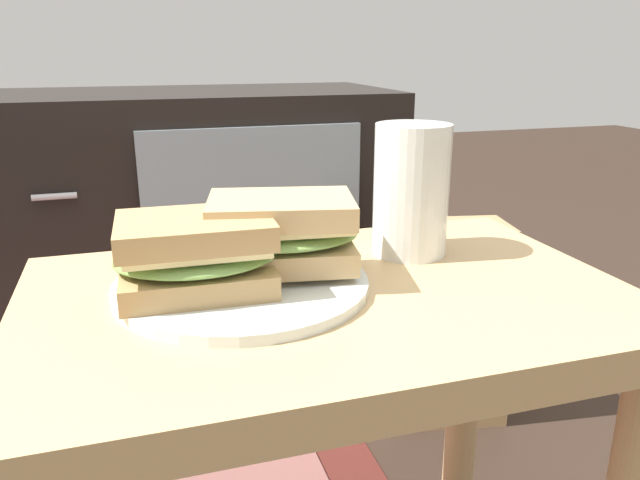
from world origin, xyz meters
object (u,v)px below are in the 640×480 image
object	(u,v)px
plate	(242,284)
paper_bag	(447,322)
tv_cabinet	(189,214)
sandwich_front	(196,254)
sandwich_back	(281,232)
beer_glass	(411,193)

from	to	relation	value
plate	paper_bag	size ratio (longest dim) A/B	0.63
tv_cabinet	sandwich_front	bearing A→B (deg)	-94.40
sandwich_back	tv_cabinet	bearing A→B (deg)	90.70
tv_cabinet	sandwich_front	world-z (taller)	tv_cabinet
tv_cabinet	paper_bag	size ratio (longest dim) A/B	2.55
sandwich_front	sandwich_back	distance (m)	0.09
sandwich_front	paper_bag	bearing A→B (deg)	39.72
plate	tv_cabinet	bearing A→B (deg)	88.12
beer_glass	paper_bag	distance (m)	0.54
plate	paper_bag	distance (m)	0.66
tv_cabinet	plate	size ratio (longest dim) A/B	4.06
sandwich_front	beer_glass	world-z (taller)	beer_glass
tv_cabinet	sandwich_front	distance (m)	0.96
sandwich_back	beer_glass	xyz separation A→B (m)	(0.15, 0.04, 0.02)
sandwich_front	beer_glass	bearing A→B (deg)	15.14
sandwich_back	paper_bag	xyz separation A→B (m)	(0.40, 0.38, -0.32)
sandwich_back	beer_glass	distance (m)	0.16
plate	paper_bag	xyz separation A→B (m)	(0.45, 0.39, -0.28)
beer_glass	plate	bearing A→B (deg)	-164.89
plate	beer_glass	size ratio (longest dim) A/B	1.68
paper_bag	sandwich_back	bearing A→B (deg)	-136.62
sandwich_front	sandwich_back	size ratio (longest dim) A/B	0.91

